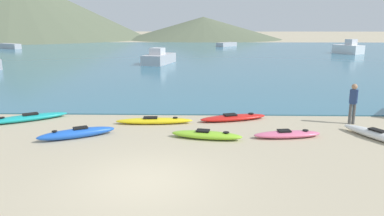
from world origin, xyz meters
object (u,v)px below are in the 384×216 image
at_px(kayak_on_sand_0, 77,133).
at_px(kayak_on_sand_4, 381,136).
at_px(kayak_on_sand_1, 233,118).
at_px(moored_boat_0, 10,46).
at_px(kayak_on_sand_3, 27,118).
at_px(person_near_waterline, 353,101).
at_px(moored_boat_2, 159,58).
at_px(moored_boat_4, 348,49).
at_px(kayak_on_sand_6, 207,135).
at_px(moored_boat_1, 227,44).
at_px(kayak_on_sand_5, 154,121).
at_px(kayak_on_sand_2, 287,134).

height_order(kayak_on_sand_0, kayak_on_sand_4, kayak_on_sand_0).
relative_size(kayak_on_sand_1, moored_boat_0, 0.66).
bearing_deg(kayak_on_sand_0, kayak_on_sand_4, -0.25).
relative_size(kayak_on_sand_3, person_near_waterline, 1.90).
bearing_deg(person_near_waterline, kayak_on_sand_1, 174.76).
xyz_separation_m(kayak_on_sand_1, moored_boat_0, (-34.47, 48.05, 0.35)).
relative_size(kayak_on_sand_1, moored_boat_2, 0.58).
bearing_deg(moored_boat_4, kayak_on_sand_6, -116.99).
xyz_separation_m(kayak_on_sand_4, moored_boat_1, (-1.96, 58.11, 0.26)).
height_order(kayak_on_sand_5, moored_boat_0, moored_boat_0).
bearing_deg(kayak_on_sand_5, kayak_on_sand_4, -14.01).
bearing_deg(kayak_on_sand_5, moored_boat_2, 95.86).
bearing_deg(kayak_on_sand_5, moored_boat_0, 122.45).
relative_size(kayak_on_sand_6, moored_boat_1, 0.61).
relative_size(kayak_on_sand_4, person_near_waterline, 1.88).
height_order(kayak_on_sand_1, kayak_on_sand_5, same).
relative_size(kayak_on_sand_0, kayak_on_sand_4, 0.85).
height_order(kayak_on_sand_4, moored_boat_1, moored_boat_1).
height_order(kayak_on_sand_3, person_near_waterline, person_near_waterline).
bearing_deg(moored_boat_4, kayak_on_sand_1, -117.19).
bearing_deg(moored_boat_0, moored_boat_4, -10.35).
height_order(kayak_on_sand_2, kayak_on_sand_4, kayak_on_sand_4).
xyz_separation_m(kayak_on_sand_5, kayak_on_sand_6, (2.26, -2.13, 0.02)).
bearing_deg(moored_boat_2, moored_boat_0, 139.59).
xyz_separation_m(kayak_on_sand_0, moored_boat_0, (-28.25, 50.84, 0.30)).
relative_size(kayak_on_sand_2, kayak_on_sand_5, 0.80).
relative_size(kayak_on_sand_2, kayak_on_sand_6, 0.96).
relative_size(kayak_on_sand_3, kayak_on_sand_4, 1.01).
relative_size(kayak_on_sand_6, person_near_waterline, 1.58).
bearing_deg(moored_boat_2, kayak_on_sand_3, -97.74).
bearing_deg(kayak_on_sand_0, kayak_on_sand_3, 141.60).
xyz_separation_m(kayak_on_sand_1, kayak_on_sand_2, (1.86, -2.56, -0.00)).
height_order(kayak_on_sand_2, kayak_on_sand_3, kayak_on_sand_3).
height_order(kayak_on_sand_6, moored_boat_4, moored_boat_4).
xyz_separation_m(kayak_on_sand_0, moored_boat_1, (9.53, 58.06, 0.25)).
xyz_separation_m(moored_boat_1, moored_boat_2, (-9.33, -31.44, 0.23)).
xyz_separation_m(kayak_on_sand_2, kayak_on_sand_6, (-3.10, -0.22, 0.02)).
bearing_deg(kayak_on_sand_4, person_near_waterline, 94.10).
bearing_deg(kayak_on_sand_1, kayak_on_sand_6, -114.17).
height_order(kayak_on_sand_4, moored_boat_4, moored_boat_4).
relative_size(kayak_on_sand_4, kayak_on_sand_5, 0.99).
bearing_deg(kayak_on_sand_5, kayak_on_sand_0, -141.73).
bearing_deg(kayak_on_sand_0, kayak_on_sand_5, 38.27).
xyz_separation_m(kayak_on_sand_4, kayak_on_sand_6, (-6.52, 0.06, -0.02)).
distance_m(kayak_on_sand_1, kayak_on_sand_3, 9.31).
bearing_deg(kayak_on_sand_6, kayak_on_sand_2, 3.99).
bearing_deg(moored_boat_0, moored_boat_1, 10.81).
bearing_deg(moored_boat_4, moored_boat_0, 169.65).
distance_m(person_near_waterline, moored_boat_4, 41.28).
height_order(kayak_on_sand_0, kayak_on_sand_6, kayak_on_sand_0).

